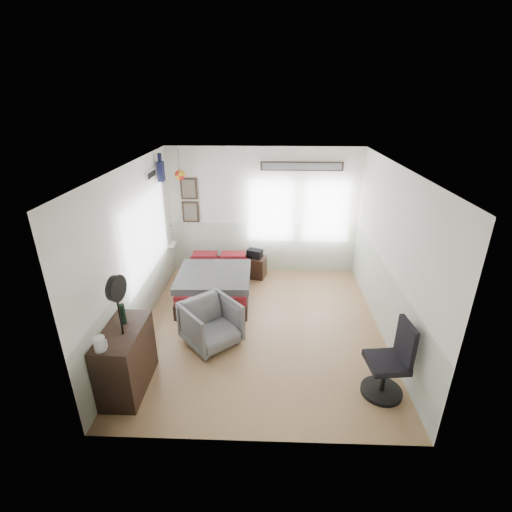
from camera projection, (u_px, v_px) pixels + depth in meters
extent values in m
cube|color=#9D7650|center=(261.00, 328.00, 6.30)|extent=(4.00, 4.50, 0.01)
cube|color=silver|center=(264.00, 212.00, 7.81)|extent=(4.00, 0.02, 2.70)
cube|color=silver|center=(257.00, 344.00, 3.69)|extent=(4.00, 0.02, 2.70)
cube|color=silver|center=(134.00, 253.00, 5.82)|extent=(0.02, 4.50, 2.70)
cube|color=silver|center=(392.00, 256.00, 5.69)|extent=(0.02, 4.50, 2.70)
cube|color=white|center=(262.00, 167.00, 5.21)|extent=(4.00, 4.50, 0.02)
cube|color=#B1BAA6|center=(264.00, 247.00, 8.13)|extent=(4.00, 0.01, 1.10)
cube|color=#B1BAA6|center=(141.00, 297.00, 6.14)|extent=(0.01, 4.50, 1.10)
cube|color=#B1BAA6|center=(384.00, 302.00, 6.01)|extent=(0.01, 4.50, 1.10)
cube|color=silver|center=(147.00, 235.00, 6.28)|extent=(0.03, 2.20, 1.35)
cube|color=silver|center=(271.00, 211.00, 7.75)|extent=(0.95, 0.03, 1.30)
cube|color=silver|center=(326.00, 211.00, 7.71)|extent=(0.95, 0.03, 1.30)
cube|color=black|center=(191.00, 212.00, 7.83)|extent=(0.35, 0.03, 0.45)
cube|color=black|center=(189.00, 189.00, 7.63)|extent=(0.35, 0.03, 0.45)
cube|color=#7F7259|center=(190.00, 212.00, 7.81)|extent=(0.27, 0.01, 0.37)
cube|color=#7F7259|center=(189.00, 189.00, 7.61)|extent=(0.27, 0.01, 0.37)
cube|color=black|center=(302.00, 166.00, 7.37)|extent=(1.65, 0.03, 0.18)
cube|color=gray|center=(302.00, 166.00, 7.35)|extent=(1.58, 0.01, 0.13)
cube|color=white|center=(151.00, 174.00, 6.47)|extent=(0.02, 0.48, 0.14)
sphere|color=red|center=(180.00, 175.00, 7.26)|extent=(0.20, 0.20, 0.20)
cube|color=black|center=(216.00, 289.00, 7.24)|extent=(1.33, 1.86, 0.29)
cube|color=maroon|center=(215.00, 278.00, 7.15)|extent=(1.29, 1.82, 0.16)
cube|color=#595959|center=(214.00, 276.00, 6.90)|extent=(1.38, 1.32, 0.13)
cube|color=maroon|center=(206.00, 256.00, 7.77)|extent=(0.51, 0.32, 0.13)
cube|color=maroon|center=(234.00, 256.00, 7.75)|extent=(0.51, 0.32, 0.13)
cube|color=black|center=(126.00, 359.00, 4.86)|extent=(0.48, 1.00, 0.90)
imported|color=slate|center=(211.00, 323.00, 5.77)|extent=(1.10, 1.10, 0.72)
cube|color=black|center=(255.00, 267.00, 7.97)|extent=(0.52, 0.46, 0.45)
cylinder|color=black|center=(381.00, 391.00, 4.91)|extent=(0.54, 0.54, 0.05)
cylinder|color=black|center=(384.00, 377.00, 4.82)|extent=(0.06, 0.06, 0.42)
cube|color=black|center=(386.00, 362.00, 4.72)|extent=(0.53, 0.53, 0.08)
cube|color=black|center=(406.00, 342.00, 4.61)|extent=(0.11, 0.44, 0.54)
cylinder|color=silver|center=(100.00, 344.00, 4.28)|extent=(0.13, 0.13, 0.18)
cube|color=silver|center=(106.00, 343.00, 4.28)|extent=(0.02, 0.02, 0.11)
cylinder|color=black|center=(123.00, 314.00, 4.77)|extent=(0.07, 0.07, 0.28)
cylinder|color=black|center=(119.00, 312.00, 4.49)|extent=(0.02, 0.02, 0.62)
cylinder|color=black|center=(115.00, 288.00, 4.36)|extent=(0.12, 0.32, 0.31)
cylinder|color=black|center=(119.00, 288.00, 4.36)|extent=(0.08, 0.33, 0.33)
cube|color=black|center=(255.00, 254.00, 7.84)|extent=(0.35, 0.29, 0.18)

